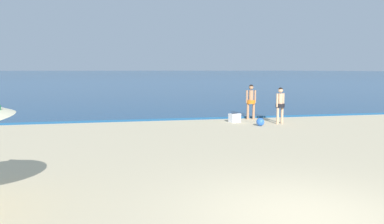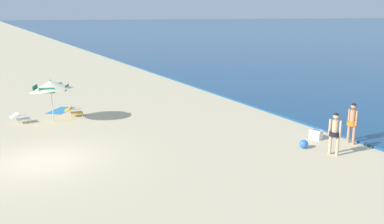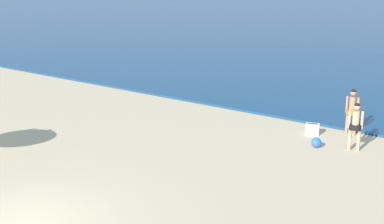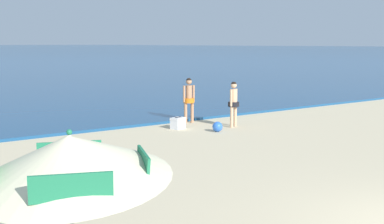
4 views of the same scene
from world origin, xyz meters
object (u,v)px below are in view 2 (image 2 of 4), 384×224
Objects in this scene: lounge_chair_beside_umbrella at (20,118)px; person_standing_near_shore at (335,131)px; lounge_chair_under_umbrella at (74,111)px; beach_towel at (61,110)px; person_standing_beside at (352,120)px; beach_umbrella_striped_main at (51,86)px; cooler_box at (316,134)px; beach_ball at (304,144)px.

person_standing_near_shore reaches higher than lounge_chair_beside_umbrella.
beach_towel is (-1.71, -0.40, -0.27)m from lounge_chair_under_umbrella.
person_standing_beside is at bearing 113.37° from person_standing_near_shore.
person_standing_beside reaches higher than lounge_chair_under_umbrella.
person_standing_near_shore is (10.58, 7.61, 0.67)m from lounge_chair_under_umbrella.
cooler_box is at bearing 49.97° from beach_umbrella_striped_main.
person_standing_near_shore is 0.91× the size of beach_towel.
beach_ball is 13.48m from beach_towel.
person_standing_beside is at bearing 43.45° from lounge_chair_under_umbrella.
person_standing_beside is 1.61m from cooler_box.
beach_umbrella_striped_main is 1.75× the size of person_standing_beside.
lounge_chair_beside_umbrella is 1.66× the size of cooler_box.
person_standing_beside reaches higher than lounge_chair_beside_umbrella.
lounge_chair_under_umbrella is at bearing 94.05° from lounge_chair_beside_umbrella.
lounge_chair_beside_umbrella is 14.60m from person_standing_near_shore.
beach_umbrella_striped_main is 3.12× the size of lounge_chair_under_umbrella.
person_standing_beside is at bearing 40.06° from beach_towel.
beach_towel is at bearing 130.48° from lounge_chair_beside_umbrella.
cooler_box is at bearing 44.11° from lounge_chair_under_umbrella.
person_standing_beside reaches higher than person_standing_near_shore.
lounge_chair_under_umbrella reaches higher than cooler_box.
beach_umbrella_striped_main reaches higher than lounge_chair_beside_umbrella.
lounge_chair_beside_umbrella is (-0.49, -1.49, -1.55)m from beach_umbrella_striped_main.
beach_umbrella_striped_main is 2.21m from lounge_chair_beside_umbrella.
lounge_chair_under_umbrella is at bearing -135.89° from cooler_box.
lounge_chair_beside_umbrella is at bearing -127.63° from cooler_box.
beach_umbrella_striped_main reaches higher than person_standing_near_shore.
person_standing_near_shore reaches higher than cooler_box.
lounge_chair_under_umbrella is 13.57m from person_standing_beside.
beach_umbrella_striped_main is 5.10× the size of cooler_box.
person_standing_near_shore is at bearing 33.08° from beach_towel.
cooler_box is at bearing 119.08° from beach_ball.
person_standing_beside is at bearing 48.74° from beach_umbrella_striped_main.
person_standing_beside is at bearing 51.04° from lounge_chair_beside_umbrella.
lounge_chair_under_umbrella reaches higher than beach_towel.
person_standing_beside is (9.84, 9.32, 0.71)m from lounge_chair_under_umbrella.
lounge_chair_under_umbrella reaches higher than beach_ball.
lounge_chair_beside_umbrella is at bearing -85.95° from lounge_chair_under_umbrella.
person_standing_beside is at bearing 37.67° from cooler_box.
beach_umbrella_striped_main reaches higher than beach_ball.
cooler_box is (8.54, 11.08, -0.07)m from lounge_chair_beside_umbrella.
lounge_chair_beside_umbrella is 2.94m from beach_towel.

